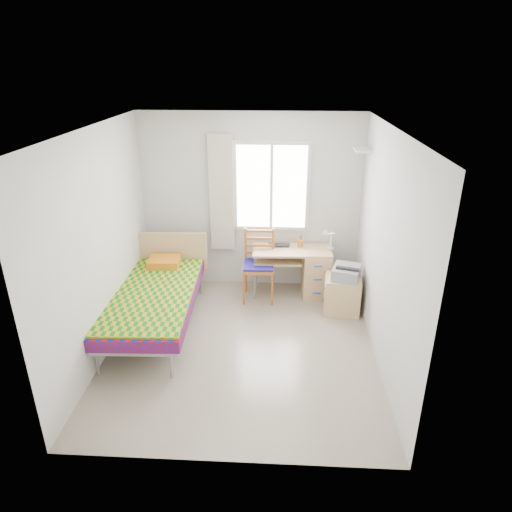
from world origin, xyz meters
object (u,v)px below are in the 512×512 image
at_px(cabinet, 342,294).
at_px(printer, 346,272).
at_px(bed, 156,295).
at_px(desk, 311,270).
at_px(chair, 259,261).

distance_m(cabinet, printer, 0.35).
xyz_separation_m(bed, printer, (2.48, 0.50, 0.15)).
distance_m(desk, printer, 0.70).
relative_size(desk, cabinet, 2.23).
bearing_deg(cabinet, printer, -13.39).
bearing_deg(chair, bed, -146.78).
bearing_deg(bed, chair, 32.02).
bearing_deg(printer, desk, 147.09).
bearing_deg(printer, cabinet, 179.25).
relative_size(chair, printer, 2.14).
xyz_separation_m(chair, printer, (1.19, -0.37, 0.03)).
bearing_deg(printer, bed, -151.53).
relative_size(cabinet, printer, 1.07).
height_order(chair, cabinet, chair).
xyz_separation_m(desk, printer, (0.43, -0.51, 0.22)).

